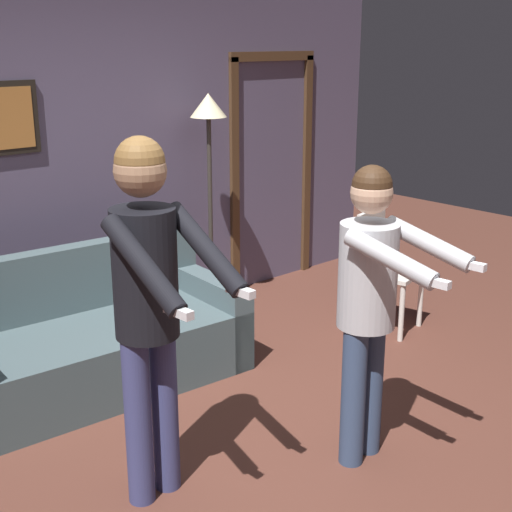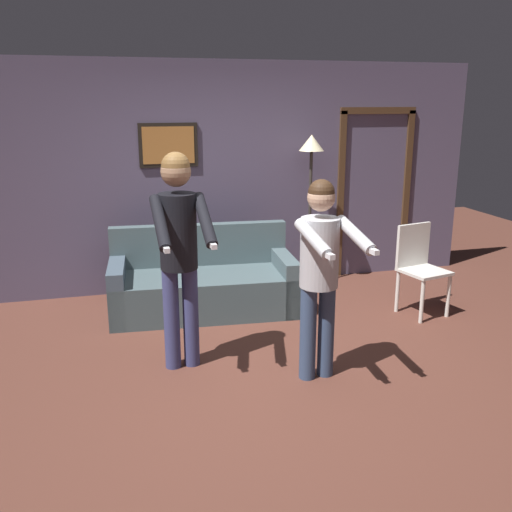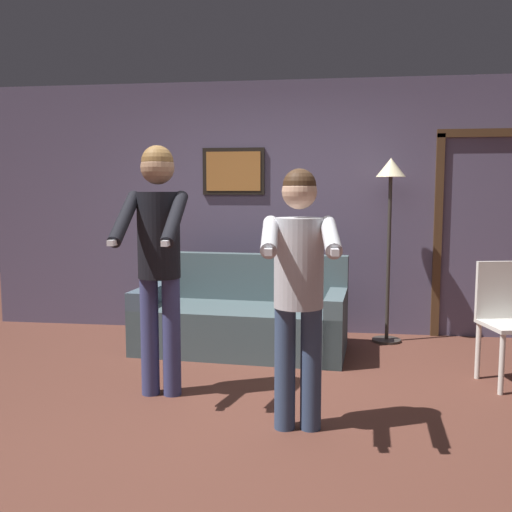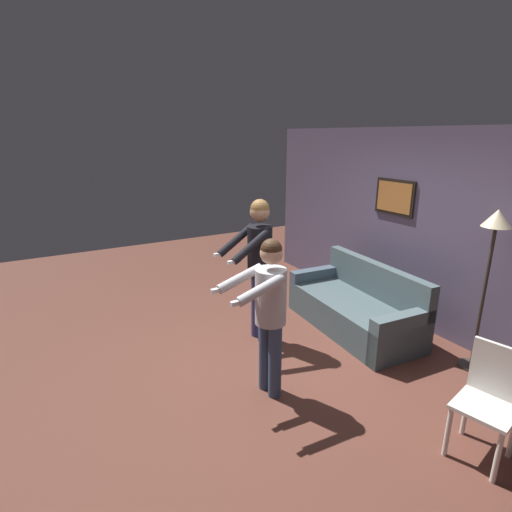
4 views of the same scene
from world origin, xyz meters
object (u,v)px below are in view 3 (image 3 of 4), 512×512
object	(u,v)px
person_standing_right	(299,276)
dining_chair_distant	(508,315)
couch	(242,320)
person_standing_left	(158,245)
torchiere_lamp	(390,196)

from	to	relation	value
person_standing_right	dining_chair_distant	size ratio (longest dim) A/B	1.72
couch	dining_chair_distant	bearing A→B (deg)	-16.10
couch	person_standing_left	bearing A→B (deg)	-107.34
torchiere_lamp	couch	bearing A→B (deg)	-160.42
person_standing_left	dining_chair_distant	world-z (taller)	person_standing_left
person_standing_left	person_standing_right	xyz separation A→B (m)	(1.02, -0.47, -0.13)
torchiere_lamp	person_standing_left	size ratio (longest dim) A/B	1.00
couch	person_standing_right	world-z (taller)	person_standing_right
person_standing_left	dining_chair_distant	distance (m)	2.70
torchiere_lamp	person_standing_right	bearing A→B (deg)	-108.40
person_standing_left	person_standing_right	distance (m)	1.13
person_standing_right	person_standing_left	bearing A→B (deg)	155.06
couch	torchiere_lamp	xyz separation A→B (m)	(1.36, 0.48, 1.15)
person_standing_left	dining_chair_distant	bearing A→B (deg)	14.08
couch	dining_chair_distant	distance (m)	2.26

